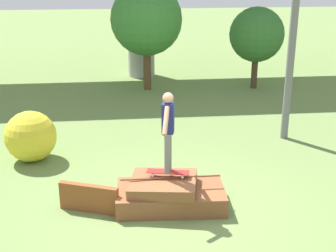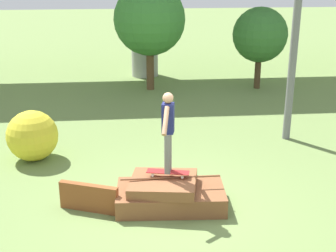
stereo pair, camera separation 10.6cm
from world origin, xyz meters
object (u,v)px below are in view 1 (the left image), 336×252
tree_behind_left (146,20)px  bush_yellow_flowering (31,136)px  skateboard (168,172)px  utility_pole (294,18)px  skater (168,127)px  tree_behind_right (257,35)px

tree_behind_left → bush_yellow_flowering: tree_behind_left is taller
skateboard → utility_pole: utility_pole is taller
tree_behind_left → bush_yellow_flowering: 7.39m
skateboard → skater: (-0.00, 0.00, 0.93)m
skateboard → tree_behind_right: (4.22, 8.71, 1.30)m
skateboard → utility_pole: size_ratio=0.14×
skater → tree_behind_right: size_ratio=0.53×
skater → tree_behind_left: (0.15, 8.91, 0.94)m
skateboard → skater: 0.93m
tree_behind_left → bush_yellow_flowering: bearing=-116.9°
tree_behind_left → bush_yellow_flowering: (-3.22, -6.35, -1.97)m
skateboard → tree_behind_right: tree_behind_right is taller
skater → bush_yellow_flowering: bearing=140.2°
skater → bush_yellow_flowering: size_ratio=1.29×
tree_behind_right → bush_yellow_flowering: tree_behind_right is taller
skater → bush_yellow_flowering: 4.12m
skateboard → skater: size_ratio=0.54×
utility_pole → bush_yellow_flowering: size_ratio=5.05×
tree_behind_left → tree_behind_right: 4.11m
utility_pole → bush_yellow_flowering: (-6.65, -0.84, -2.63)m
skater → tree_behind_right: 9.69m
bush_yellow_flowering → utility_pole: bearing=7.2°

